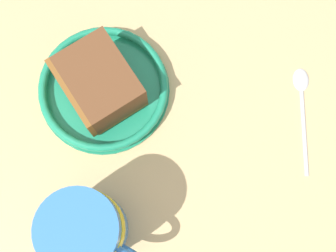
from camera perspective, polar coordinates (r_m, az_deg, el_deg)
The scene contains 5 objects.
ground_plane at distance 59.08cm, azimuth -2.67°, elevation 1.94°, with size 158.09×158.09×2.97cm, color tan.
small_plate at distance 57.80cm, azimuth -7.86°, elevation 4.54°, with size 16.17×16.17×1.89cm.
cake_slice at distance 55.23cm, azimuth -8.48°, elevation 5.21°, with size 9.35×10.65×5.45cm.
tea_mug at distance 50.75cm, azimuth -10.07°, elevation -12.43°, with size 8.48×10.94×10.67cm.
teaspoon at distance 59.91cm, azimuth 16.16°, elevation 3.35°, with size 10.41×10.57×0.80cm.
Camera 1 is at (-8.36, -12.49, 55.65)cm, focal length 49.85 mm.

